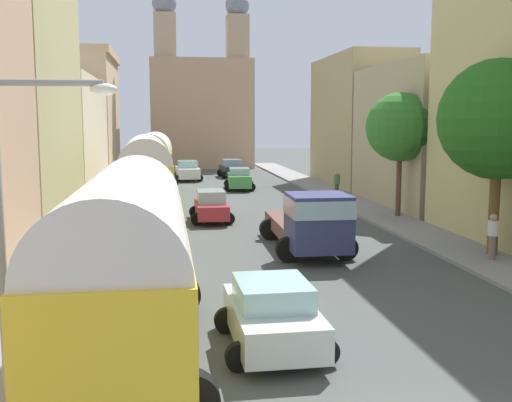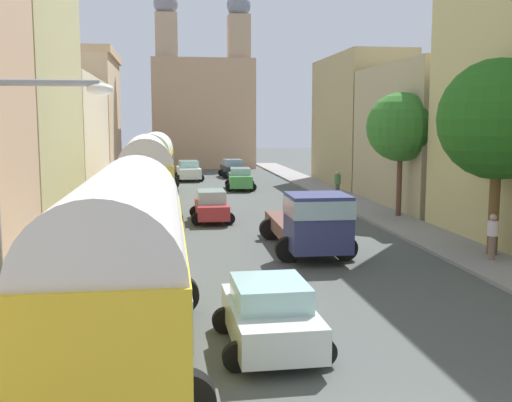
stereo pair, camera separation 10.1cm
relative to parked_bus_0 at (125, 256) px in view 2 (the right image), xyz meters
The scene contains 23 objects.
ground_plane 22.52m from the parked_bus_0, 78.16° to the left, with size 154.00×154.00×0.00m, color #484C4A.
sidewalk_left 22.19m from the parked_bus_0, 96.89° to the left, with size 2.50×70.00×0.14m, color gray.
sidewalk_right 25.02m from the parked_bus_0, 61.62° to the left, with size 2.50×70.00×0.14m, color gray.
building_left_2 19.31m from the parked_bus_0, 110.52° to the left, with size 5.46×12.25×12.15m.
building_left_3 32.25m from the parked_bus_0, 101.98° to the left, with size 5.57×14.66×7.92m.
building_left_4 46.56m from the parked_bus_0, 98.04° to the left, with size 5.71×12.66×11.17m.
building_right_2 26.54m from the parked_bus_0, 54.12° to the left, with size 4.84×11.19×8.16m.
building_right_3 36.72m from the parked_bus_0, 65.09° to the left, with size 4.66×11.85×9.81m.
distant_church 53.59m from the parked_bus_0, 85.06° to the left, with size 10.60×6.32×17.95m.
parked_bus_0 is the anchor object (origin of this frame).
parked_bus_1 18.22m from the parked_bus_0, 90.65° to the left, with size 3.46×9.57×4.22m.
parked_bus_2 29.23m from the parked_bus_0, 90.15° to the left, with size 3.43×8.55×4.17m.
cargo_truck_0 11.40m from the parked_bus_0, 57.54° to the left, with size 3.03×7.01×2.42m.
car_0 32.12m from the parked_bus_0, 79.17° to the left, with size 2.40×4.38×1.57m.
car_1 41.78m from the parked_bus_0, 81.03° to the left, with size 2.47×3.87×1.59m.
car_2 3.39m from the parked_bus_0, ahead, with size 2.38×3.69×1.52m.
car_3 17.96m from the parked_bus_0, 80.45° to the left, with size 2.10×3.89×1.55m.
car_4 38.97m from the parked_bus_0, 86.27° to the left, with size 2.48×4.30×1.65m.
pedestrian_0 26.94m from the parked_bus_0, 65.12° to the left, with size 0.49×0.49×1.86m.
pedestrian_1 14.03m from the parked_bus_0, 30.63° to the left, with size 0.49×0.49×1.76m.
streetlamp_near 2.88m from the parked_bus_0, 127.61° to the right, with size 2.03×0.28×5.67m.
roadside_tree_1 15.07m from the parked_bus_0, 32.44° to the left, with size 4.29×4.29×7.16m.
roadside_tree_2 21.36m from the parked_bus_0, 53.92° to the left, with size 3.47×3.47×6.39m.
Camera 2 is at (-3.67, -7.35, 4.96)m, focal length 42.92 mm.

